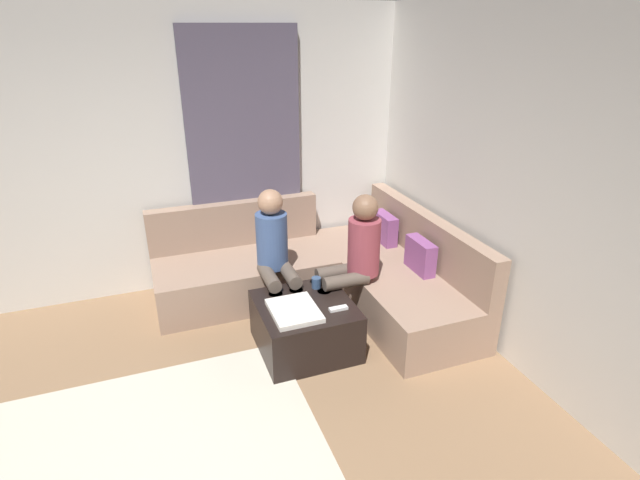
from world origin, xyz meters
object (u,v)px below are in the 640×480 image
at_px(person_on_couch_back, 353,256).
at_px(person_on_couch_side, 275,252).
at_px(coffee_mug, 316,283).
at_px(game_remote, 338,309).
at_px(sectional_couch, 328,273).
at_px(ottoman, 305,326).

relative_size(person_on_couch_back, person_on_couch_side, 1.00).
distance_m(coffee_mug, person_on_couch_side, 0.46).
bearing_deg(game_remote, person_on_couch_side, -157.17).
distance_m(sectional_couch, person_on_couch_back, 0.60).
distance_m(coffee_mug, person_on_couch_back, 0.39).
xyz_separation_m(coffee_mug, person_on_couch_side, (-0.32, -0.26, 0.19)).
xyz_separation_m(ottoman, game_remote, (0.18, 0.22, 0.22)).
xyz_separation_m(ottoman, person_on_couch_side, (-0.54, -0.08, 0.45)).
bearing_deg(person_on_couch_back, ottoman, 113.66).
height_order(sectional_couch, coffee_mug, sectional_couch).
bearing_deg(person_on_couch_back, sectional_couch, 6.80).
bearing_deg(person_on_couch_side, ottoman, 98.84).
relative_size(ottoman, person_on_couch_side, 0.63).
height_order(ottoman, coffee_mug, coffee_mug).
height_order(coffee_mug, game_remote, coffee_mug).
bearing_deg(person_on_couch_back, game_remote, 143.37).
xyz_separation_m(ottoman, person_on_couch_back, (-0.23, 0.52, 0.45)).
bearing_deg(sectional_couch, person_on_couch_back, 6.80).
distance_m(ottoman, person_on_couch_side, 0.71).
bearing_deg(ottoman, game_remote, 50.71).
xyz_separation_m(game_remote, person_on_couch_side, (-0.72, -0.30, 0.23)).
xyz_separation_m(sectional_couch, ottoman, (0.69, -0.47, -0.07)).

